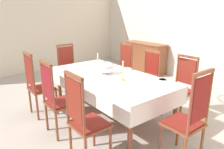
% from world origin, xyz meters
% --- Properties ---
extents(ground, '(7.66, 5.80, 0.04)m').
position_xyz_m(ground, '(0.00, 0.00, -0.02)').
color(ground, '#B7ACA1').
extents(back_wall, '(7.66, 0.08, 3.13)m').
position_xyz_m(back_wall, '(0.00, 2.94, 1.56)').
color(back_wall, silver).
rests_on(back_wall, ground).
extents(left_wall, '(0.08, 5.80, 3.13)m').
position_xyz_m(left_wall, '(-3.87, 0.00, 1.56)').
color(left_wall, silver).
rests_on(left_wall, ground).
extents(dining_table, '(2.32, 1.16, 0.76)m').
position_xyz_m(dining_table, '(0.00, -0.06, 0.69)').
color(dining_table, brown).
rests_on(dining_table, ground).
extents(tablecloth, '(2.34, 1.18, 0.29)m').
position_xyz_m(tablecloth, '(0.00, -0.06, 0.70)').
color(tablecloth, white).
rests_on(tablecloth, dining_table).
extents(chair_south_a, '(0.44, 0.42, 1.17)m').
position_xyz_m(chair_south_a, '(-0.81, -1.05, 0.60)').
color(chair_south_a, brown).
rests_on(chair_south_a, ground).
extents(chair_north_a, '(0.44, 0.42, 1.15)m').
position_xyz_m(chair_north_a, '(-0.81, 0.93, 0.59)').
color(chair_north_a, brown).
rests_on(chair_north_a, ground).
extents(chair_south_b, '(0.44, 0.42, 1.16)m').
position_xyz_m(chair_south_b, '(-0.01, -1.05, 0.59)').
color(chair_south_b, brown).
rests_on(chair_south_b, ground).
extents(chair_north_b, '(0.44, 0.42, 1.08)m').
position_xyz_m(chair_north_b, '(-0.01, 0.92, 0.57)').
color(chair_north_b, brown).
rests_on(chair_north_b, ground).
extents(chair_south_c, '(0.44, 0.42, 1.17)m').
position_xyz_m(chair_south_c, '(0.79, -1.05, 0.60)').
color(chair_south_c, brown).
rests_on(chair_south_c, ground).
extents(chair_north_c, '(0.44, 0.42, 1.10)m').
position_xyz_m(chair_north_c, '(0.79, 0.92, 0.57)').
color(chair_north_c, brown).
rests_on(chair_north_c, ground).
extents(chair_head_west, '(0.42, 0.44, 1.11)m').
position_xyz_m(chair_head_west, '(-1.56, -0.06, 0.58)').
color(chair_head_west, brown).
rests_on(chair_head_west, ground).
extents(chair_head_east, '(0.42, 0.44, 1.22)m').
position_xyz_m(chair_head_east, '(1.57, -0.06, 0.61)').
color(chair_head_east, brown).
rests_on(chair_head_east, ground).
extents(soup_tureen, '(0.30, 0.30, 0.24)m').
position_xyz_m(soup_tureen, '(-0.12, -0.06, 0.88)').
color(soup_tureen, white).
rests_on(soup_tureen, tablecloth).
extents(candlestick_west, '(0.07, 0.07, 0.34)m').
position_xyz_m(candlestick_west, '(-0.35, -0.06, 0.90)').
color(candlestick_west, gold).
rests_on(candlestick_west, tablecloth).
extents(candlestick_east, '(0.07, 0.07, 0.32)m').
position_xyz_m(candlestick_east, '(0.35, -0.06, 0.89)').
color(candlestick_east, gold).
rests_on(candlestick_east, tablecloth).
extents(bowl_near_left, '(0.16, 0.16, 0.03)m').
position_xyz_m(bowl_near_left, '(-0.46, 0.39, 0.78)').
color(bowl_near_left, white).
rests_on(bowl_near_left, tablecloth).
extents(bowl_near_right, '(0.14, 0.14, 0.03)m').
position_xyz_m(bowl_near_right, '(-0.77, 0.38, 0.78)').
color(bowl_near_right, white).
rests_on(bowl_near_right, tablecloth).
extents(bowl_far_left, '(0.17, 0.17, 0.04)m').
position_xyz_m(bowl_far_left, '(-0.05, 0.41, 0.79)').
color(bowl_far_left, white).
rests_on(bowl_far_left, tablecloth).
extents(bowl_far_right, '(0.14, 0.14, 0.03)m').
position_xyz_m(bowl_far_right, '(0.77, 0.42, 0.78)').
color(bowl_far_right, white).
rests_on(bowl_far_right, tablecloth).
extents(spoon_primary, '(0.05, 0.18, 0.01)m').
position_xyz_m(spoon_primary, '(-0.58, 0.42, 0.77)').
color(spoon_primary, gold).
rests_on(spoon_primary, tablecloth).
extents(spoon_secondary, '(0.05, 0.18, 0.01)m').
position_xyz_m(spoon_secondary, '(-0.87, 0.41, 0.77)').
color(spoon_secondary, gold).
rests_on(spoon_secondary, tablecloth).
extents(sideboard, '(1.44, 0.48, 0.90)m').
position_xyz_m(sideboard, '(-1.71, 2.62, 0.45)').
color(sideboard, brown).
rests_on(sideboard, ground).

